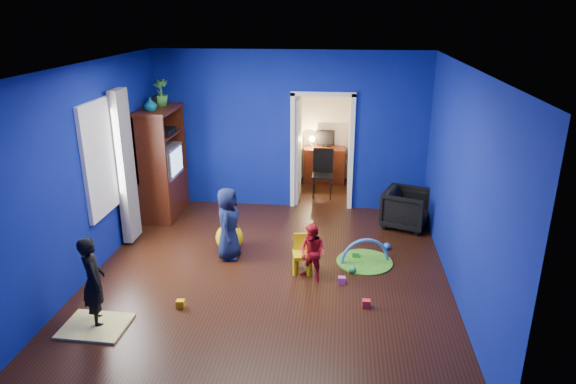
# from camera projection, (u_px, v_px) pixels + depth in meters

# --- Properties ---
(floor) EXTENTS (5.00, 5.50, 0.01)m
(floor) POSITION_uv_depth(u_px,v_px,m) (269.00, 275.00, 7.29)
(floor) COLOR black
(floor) RESTS_ON ground
(ceiling) EXTENTS (5.00, 5.50, 0.01)m
(ceiling) POSITION_uv_depth(u_px,v_px,m) (266.00, 66.00, 6.30)
(ceiling) COLOR white
(ceiling) RESTS_ON wall_back
(wall_back) EXTENTS (5.00, 0.02, 2.90)m
(wall_back) POSITION_uv_depth(u_px,v_px,m) (290.00, 131.00, 9.37)
(wall_back) COLOR navy
(wall_back) RESTS_ON floor
(wall_front) EXTENTS (5.00, 0.02, 2.90)m
(wall_front) POSITION_uv_depth(u_px,v_px,m) (220.00, 282.00, 4.23)
(wall_front) COLOR navy
(wall_front) RESTS_ON floor
(wall_left) EXTENTS (0.02, 5.50, 2.90)m
(wall_left) POSITION_uv_depth(u_px,v_px,m) (88.00, 172.00, 7.05)
(wall_left) COLOR navy
(wall_left) RESTS_ON floor
(wall_right) EXTENTS (0.02, 5.50, 2.90)m
(wall_right) POSITION_uv_depth(u_px,v_px,m) (462.00, 185.00, 6.54)
(wall_right) COLOR navy
(wall_right) RESTS_ON floor
(alcove) EXTENTS (1.00, 1.75, 2.50)m
(alcove) POSITION_uv_depth(u_px,v_px,m) (324.00, 132.00, 10.19)
(alcove) COLOR silver
(alcove) RESTS_ON floor
(armchair) EXTENTS (0.94, 0.93, 0.67)m
(armchair) POSITION_uv_depth(u_px,v_px,m) (406.00, 209.00, 8.78)
(armchair) COLOR black
(armchair) RESTS_ON floor
(child_black) EXTENTS (0.45, 0.49, 1.12)m
(child_black) POSITION_uv_depth(u_px,v_px,m) (93.00, 281.00, 6.00)
(child_black) COLOR black
(child_black) RESTS_ON floor
(child_navy) EXTENTS (0.36, 0.54, 1.11)m
(child_navy) POSITION_uv_depth(u_px,v_px,m) (228.00, 224.00, 7.62)
(child_navy) COLOR #0E1334
(child_navy) RESTS_ON floor
(toddler_red) EXTENTS (0.50, 0.47, 0.82)m
(toddler_red) POSITION_uv_depth(u_px,v_px,m) (313.00, 253.00, 7.04)
(toddler_red) COLOR red
(toddler_red) RESTS_ON floor
(vase) EXTENTS (0.24, 0.24, 0.23)m
(vase) POSITION_uv_depth(u_px,v_px,m) (150.00, 104.00, 8.46)
(vase) COLOR #0D566E
(vase) RESTS_ON tv_armoire
(potted_plant) EXTENTS (0.26, 0.26, 0.45)m
(potted_plant) POSITION_uv_depth(u_px,v_px,m) (161.00, 93.00, 8.91)
(potted_plant) COLOR green
(potted_plant) RESTS_ON tv_armoire
(tv_armoire) EXTENTS (0.58, 1.14, 1.96)m
(tv_armoire) POSITION_uv_depth(u_px,v_px,m) (162.00, 163.00, 9.11)
(tv_armoire) COLOR #40180A
(tv_armoire) RESTS_ON floor
(crt_tv) EXTENTS (0.46, 0.70, 0.54)m
(crt_tv) POSITION_uv_depth(u_px,v_px,m) (164.00, 161.00, 9.09)
(crt_tv) COLOR silver
(crt_tv) RESTS_ON tv_armoire
(yellow_blanket) EXTENTS (0.76, 0.62, 0.03)m
(yellow_blanket) POSITION_uv_depth(u_px,v_px,m) (95.00, 326.00, 6.10)
(yellow_blanket) COLOR #F2E07A
(yellow_blanket) RESTS_ON floor
(hopper_ball) EXTENTS (0.43, 0.43, 0.43)m
(hopper_ball) POSITION_uv_depth(u_px,v_px,m) (229.00, 237.00, 7.97)
(hopper_ball) COLOR yellow
(hopper_ball) RESTS_ON floor
(kid_chair) EXTENTS (0.32, 0.32, 0.50)m
(kid_chair) POSITION_uv_depth(u_px,v_px,m) (303.00, 256.00, 7.29)
(kid_chair) COLOR yellow
(kid_chair) RESTS_ON floor
(play_mat) EXTENTS (0.83, 0.83, 0.02)m
(play_mat) POSITION_uv_depth(u_px,v_px,m) (364.00, 262.00, 7.64)
(play_mat) COLOR green
(play_mat) RESTS_ON floor
(toy_arch) EXTENTS (0.73, 0.25, 0.75)m
(toy_arch) POSITION_uv_depth(u_px,v_px,m) (364.00, 261.00, 7.64)
(toy_arch) COLOR #3F8CD8
(toy_arch) RESTS_ON floor
(window_left) EXTENTS (0.03, 0.95, 1.55)m
(window_left) POSITION_uv_depth(u_px,v_px,m) (100.00, 158.00, 7.34)
(window_left) COLOR white
(window_left) RESTS_ON wall_left
(curtain) EXTENTS (0.14, 0.42, 2.40)m
(curtain) POSITION_uv_depth(u_px,v_px,m) (125.00, 167.00, 7.95)
(curtain) COLOR slate
(curtain) RESTS_ON floor
(doorway) EXTENTS (1.16, 0.10, 2.10)m
(doorway) POSITION_uv_depth(u_px,v_px,m) (322.00, 153.00, 9.44)
(doorway) COLOR white
(doorway) RESTS_ON floor
(study_desk) EXTENTS (0.88, 0.44, 0.75)m
(study_desk) POSITION_uv_depth(u_px,v_px,m) (324.00, 165.00, 11.09)
(study_desk) COLOR #3D140A
(study_desk) RESTS_ON floor
(desk_monitor) EXTENTS (0.40, 0.05, 0.32)m
(desk_monitor) POSITION_uv_depth(u_px,v_px,m) (325.00, 138.00, 11.00)
(desk_monitor) COLOR black
(desk_monitor) RESTS_ON study_desk
(desk_lamp) EXTENTS (0.14, 0.14, 0.14)m
(desk_lamp) POSITION_uv_depth(u_px,v_px,m) (312.00, 139.00, 10.98)
(desk_lamp) COLOR #FFD88C
(desk_lamp) RESTS_ON study_desk
(folding_chair) EXTENTS (0.40, 0.40, 0.92)m
(folding_chair) POSITION_uv_depth(u_px,v_px,m) (323.00, 175.00, 10.16)
(folding_chair) COLOR black
(folding_chair) RESTS_ON floor
(book_shelf) EXTENTS (0.88, 0.24, 0.04)m
(book_shelf) POSITION_uv_depth(u_px,v_px,m) (327.00, 87.00, 10.63)
(book_shelf) COLOR white
(book_shelf) RESTS_ON study_desk
(toy_0) EXTENTS (0.10, 0.08, 0.10)m
(toy_0) POSITION_uv_depth(u_px,v_px,m) (366.00, 303.00, 6.50)
(toy_0) COLOR red
(toy_0) RESTS_ON floor
(toy_1) EXTENTS (0.11, 0.11, 0.11)m
(toy_1) POSITION_uv_depth(u_px,v_px,m) (387.00, 246.00, 8.05)
(toy_1) COLOR blue
(toy_1) RESTS_ON floor
(toy_2) EXTENTS (0.10, 0.08, 0.10)m
(toy_2) POSITION_uv_depth(u_px,v_px,m) (181.00, 304.00, 6.49)
(toy_2) COLOR #FFB30D
(toy_2) RESTS_ON floor
(toy_3) EXTENTS (0.11, 0.11, 0.11)m
(toy_3) POSITION_uv_depth(u_px,v_px,m) (353.00, 269.00, 7.33)
(toy_3) COLOR green
(toy_3) RESTS_ON floor
(toy_4) EXTENTS (0.10, 0.08, 0.10)m
(toy_4) POSITION_uv_depth(u_px,v_px,m) (342.00, 280.00, 7.05)
(toy_4) COLOR #D34FA7
(toy_4) RESTS_ON floor
(toy_5) EXTENTS (0.10, 0.08, 0.10)m
(toy_5) POSITION_uv_depth(u_px,v_px,m) (356.00, 255.00, 7.76)
(toy_5) COLOR green
(toy_5) RESTS_ON floor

